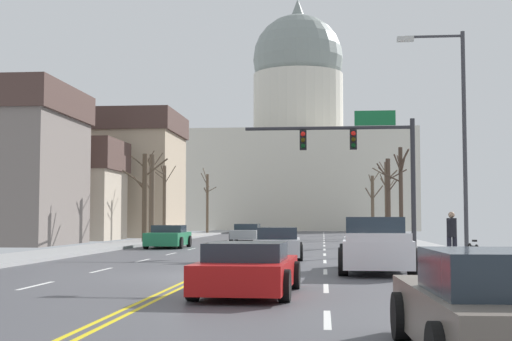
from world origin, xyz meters
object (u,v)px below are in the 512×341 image
at_px(bicycle_parked, 473,255).
at_px(sedan_near_02, 248,270).
at_px(street_lamp_right, 455,125).
at_px(sedan_oncoming_01, 247,233).
at_px(sedan_oncoming_00, 168,237).
at_px(signal_gantry, 364,151).
at_px(pickup_truck_near_01, 375,247).
at_px(sedan_near_03, 494,310).
at_px(pedestrian_00, 452,234).
at_px(sedan_near_00, 278,244).

bearing_deg(bicycle_parked, sedan_near_02, -128.83).
xyz_separation_m(street_lamp_right, sedan_oncoming_01, (-9.94, 27.05, -4.20)).
xyz_separation_m(sedan_near_02, bicycle_parked, (6.31, 7.84, -0.05)).
xyz_separation_m(sedan_oncoming_01, bicycle_parked, (10.17, -28.39, -0.09)).
bearing_deg(sedan_oncoming_00, signal_gantry, -27.96).
bearing_deg(sedan_oncoming_01, pickup_truck_near_01, -76.42).
distance_m(sedan_near_03, bicycle_parked, 15.05).
bearing_deg(pedestrian_00, sedan_near_02, -121.29).
bearing_deg(sedan_oncoming_01, street_lamp_right, -69.83).
bearing_deg(sedan_oncoming_00, sedan_near_02, -73.83).
xyz_separation_m(sedan_near_00, pickup_truck_near_01, (3.40, -6.53, 0.15)).
relative_size(sedan_near_00, pickup_truck_near_01, 0.86).
bearing_deg(sedan_near_00, sedan_near_03, -79.63).
bearing_deg(signal_gantry, sedan_oncoming_01, 112.34).
bearing_deg(signal_gantry, pedestrian_00, -73.39).
bearing_deg(street_lamp_right, signal_gantry, 105.69).
distance_m(pickup_truck_near_01, sedan_oncoming_00, 19.64).
bearing_deg(sedan_near_03, bicycle_parked, 79.41).
distance_m(street_lamp_right, sedan_near_02, 11.80).
relative_size(pickup_truck_near_01, sedan_oncoming_01, 1.25).
bearing_deg(signal_gantry, street_lamp_right, -74.31).
distance_m(pickup_truck_near_01, sedan_near_02, 7.68).
relative_size(sedan_near_02, pedestrian_00, 2.54).
relative_size(pedestrian_00, bicycle_parked, 0.97).
xyz_separation_m(sedan_near_02, sedan_oncoming_01, (-3.86, 36.23, 0.04)).
bearing_deg(sedan_near_02, signal_gantry, 79.08).
relative_size(sedan_near_02, sedan_near_03, 0.97).
bearing_deg(sedan_near_03, sedan_near_02, 117.05).
bearing_deg(pickup_truck_near_01, bicycle_parked, 15.60).
bearing_deg(bicycle_parked, sedan_oncoming_01, 109.71).
height_order(signal_gantry, sedan_near_00, signal_gantry).
height_order(sedan_oncoming_01, pedestrian_00, pedestrian_00).
bearing_deg(sedan_near_00, sedan_near_02, -89.17).
bearing_deg(pedestrian_00, street_lamp_right, -85.46).
relative_size(sedan_near_02, bicycle_parked, 2.46).
xyz_separation_m(signal_gantry, sedan_near_00, (-3.72, -4.77, -4.17)).
distance_m(sedan_near_02, sedan_oncoming_00, 24.79).
xyz_separation_m(sedan_oncoming_00, sedan_oncoming_01, (3.05, 12.42, -0.01)).
height_order(sedan_near_00, bicycle_parked, sedan_near_00).
xyz_separation_m(sedan_near_03, sedan_oncoming_00, (-10.45, 30.76, -0.01)).
distance_m(sedan_near_00, pickup_truck_near_01, 7.37).
distance_m(street_lamp_right, bicycle_parked, 4.50).
relative_size(sedan_near_00, pedestrian_00, 2.70).
height_order(sedan_near_02, pedestrian_00, pedestrian_00).
bearing_deg(sedan_near_02, sedan_oncoming_00, 106.17).
bearing_deg(street_lamp_right, sedan_near_02, -123.49).
relative_size(signal_gantry, pickup_truck_near_01, 1.47).
bearing_deg(pickup_truck_near_01, sedan_near_00, 117.54).
bearing_deg(street_lamp_right, sedan_oncoming_00, 131.60).
bearing_deg(sedan_near_00, signal_gantry, 52.03).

